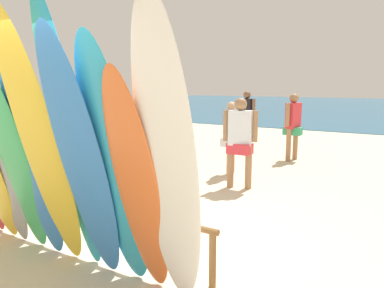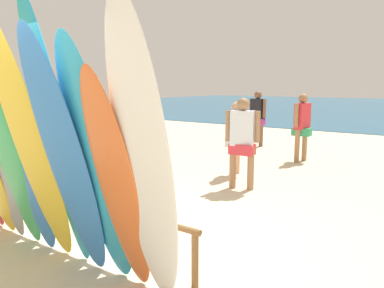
{
  "view_description": "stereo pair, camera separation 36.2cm",
  "coord_description": "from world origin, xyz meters",
  "px_view_note": "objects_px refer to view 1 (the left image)",
  "views": [
    {
      "loc": [
        3.16,
        -2.91,
        1.95
      ],
      "look_at": [
        0.0,
        2.33,
        0.95
      ],
      "focal_mm": 34.15,
      "sensor_mm": 36.0,
      "label": 1
    },
    {
      "loc": [
        3.47,
        -2.71,
        1.95
      ],
      "look_at": [
        0.0,
        2.33,
        0.95
      ],
      "focal_mm": 34.15,
      "sensor_mm": 36.0,
      "label": 2
    }
  ],
  "objects_px": {
    "surfboard_orange_9": "(138,188)",
    "beachgoer_photographing": "(293,122)",
    "surfboard_green_3": "(15,161)",
    "surfboard_blue_7": "(82,163)",
    "surfboard_yellow_5": "(41,146)",
    "beach_chair_blue": "(85,149)",
    "surfboard_blue_4": "(32,154)",
    "surfboard_white_10": "(168,163)",
    "surfboard_teal_8": "(115,169)",
    "surfboard_rack": "(90,210)",
    "beachgoer_near_rack": "(247,114)",
    "beachgoer_strolling": "(240,137)",
    "beachgoer_by_water": "(231,133)",
    "surfboard_teal_6": "(69,138)",
    "beachgoer_midbeach": "(83,135)"
  },
  "relations": [
    {
      "from": "surfboard_orange_9",
      "to": "beachgoer_photographing",
      "type": "bearing_deg",
      "value": 95.39
    },
    {
      "from": "surfboard_green_3",
      "to": "surfboard_blue_7",
      "type": "relative_size",
      "value": 0.88
    },
    {
      "from": "surfboard_yellow_5",
      "to": "surfboard_blue_7",
      "type": "distance_m",
      "value": 0.6
    },
    {
      "from": "surfboard_orange_9",
      "to": "beach_chair_blue",
      "type": "relative_size",
      "value": 2.6
    },
    {
      "from": "surfboard_blue_4",
      "to": "beachgoer_photographing",
      "type": "bearing_deg",
      "value": 81.88
    },
    {
      "from": "surfboard_green_3",
      "to": "surfboard_yellow_5",
      "type": "distance_m",
      "value": 0.65
    },
    {
      "from": "surfboard_white_10",
      "to": "beach_chair_blue",
      "type": "xyz_separation_m",
      "value": [
        -4.96,
        3.65,
        -0.9
      ]
    },
    {
      "from": "surfboard_blue_4",
      "to": "surfboard_orange_9",
      "type": "relative_size",
      "value": 1.13
    },
    {
      "from": "surfboard_yellow_5",
      "to": "surfboard_teal_8",
      "type": "xyz_separation_m",
      "value": [
        0.9,
        0.08,
        -0.14
      ]
    },
    {
      "from": "surfboard_rack",
      "to": "surfboard_green_3",
      "type": "height_order",
      "value": "surfboard_green_3"
    },
    {
      "from": "surfboard_orange_9",
      "to": "beachgoer_near_rack",
      "type": "xyz_separation_m",
      "value": [
        -2.54,
        8.51,
        -0.06
      ]
    },
    {
      "from": "surfboard_teal_8",
      "to": "beachgoer_strolling",
      "type": "height_order",
      "value": "surfboard_teal_8"
    },
    {
      "from": "surfboard_blue_7",
      "to": "beachgoer_by_water",
      "type": "distance_m",
      "value": 4.88
    },
    {
      "from": "surfboard_teal_6",
      "to": "beachgoer_photographing",
      "type": "distance_m",
      "value": 6.9
    },
    {
      "from": "surfboard_blue_4",
      "to": "beach_chair_blue",
      "type": "bearing_deg",
      "value": 130.11
    },
    {
      "from": "beachgoer_by_water",
      "to": "surfboard_teal_8",
      "type": "bearing_deg",
      "value": -0.68
    },
    {
      "from": "surfboard_white_10",
      "to": "beachgoer_strolling",
      "type": "height_order",
      "value": "surfboard_white_10"
    },
    {
      "from": "surfboard_rack",
      "to": "surfboard_white_10",
      "type": "distance_m",
      "value": 1.81
    },
    {
      "from": "surfboard_blue_4",
      "to": "beachgoer_near_rack",
      "type": "relative_size",
      "value": 1.42
    },
    {
      "from": "surfboard_rack",
      "to": "surfboard_blue_4",
      "type": "xyz_separation_m",
      "value": [
        -0.27,
        -0.52,
        0.73
      ]
    },
    {
      "from": "surfboard_blue_4",
      "to": "beachgoer_near_rack",
      "type": "height_order",
      "value": "surfboard_blue_4"
    },
    {
      "from": "beachgoer_midbeach",
      "to": "surfboard_blue_4",
      "type": "bearing_deg",
      "value": 71.92
    },
    {
      "from": "surfboard_yellow_5",
      "to": "beachgoer_by_water",
      "type": "relative_size",
      "value": 1.74
    },
    {
      "from": "beach_chair_blue",
      "to": "surfboard_teal_6",
      "type": "bearing_deg",
      "value": -24.34
    },
    {
      "from": "surfboard_blue_4",
      "to": "surfboard_orange_9",
      "type": "xyz_separation_m",
      "value": [
        1.44,
        -0.0,
        -0.16
      ]
    },
    {
      "from": "surfboard_teal_8",
      "to": "surfboard_blue_4",
      "type": "bearing_deg",
      "value": 178.08
    },
    {
      "from": "surfboard_blue_7",
      "to": "beachgoer_by_water",
      "type": "xyz_separation_m",
      "value": [
        -0.74,
        4.81,
        -0.32
      ]
    },
    {
      "from": "surfboard_yellow_5",
      "to": "surfboard_blue_7",
      "type": "relative_size",
      "value": 1.08
    },
    {
      "from": "beachgoer_midbeach",
      "to": "beachgoer_photographing",
      "type": "relative_size",
      "value": 0.93
    },
    {
      "from": "surfboard_teal_6",
      "to": "beachgoer_photographing",
      "type": "relative_size",
      "value": 1.68
    },
    {
      "from": "surfboard_green_3",
      "to": "surfboard_teal_6",
      "type": "distance_m",
      "value": 0.92
    },
    {
      "from": "surfboard_blue_7",
      "to": "beachgoer_strolling",
      "type": "height_order",
      "value": "surfboard_blue_7"
    },
    {
      "from": "surfboard_teal_6",
      "to": "surfboard_teal_8",
      "type": "xyz_separation_m",
      "value": [
        0.63,
        -0.04,
        -0.22
      ]
    },
    {
      "from": "surfboard_blue_4",
      "to": "beachgoer_photographing",
      "type": "height_order",
      "value": "surfboard_blue_4"
    },
    {
      "from": "surfboard_teal_6",
      "to": "surfboard_teal_8",
      "type": "bearing_deg",
      "value": 1.15
    },
    {
      "from": "surfboard_green_3",
      "to": "surfboard_orange_9",
      "type": "distance_m",
      "value": 1.75
    },
    {
      "from": "beachgoer_photographing",
      "to": "beachgoer_strolling",
      "type": "bearing_deg",
      "value": -168.44
    },
    {
      "from": "beachgoer_strolling",
      "to": "beachgoer_midbeach",
      "type": "bearing_deg",
      "value": 3.4
    },
    {
      "from": "surfboard_teal_6",
      "to": "beach_chair_blue",
      "type": "relative_size",
      "value": 3.44
    },
    {
      "from": "surfboard_white_10",
      "to": "beachgoer_photographing",
      "type": "bearing_deg",
      "value": 92.08
    },
    {
      "from": "beachgoer_near_rack",
      "to": "surfboard_blue_7",
      "type": "bearing_deg",
      "value": 120.23
    },
    {
      "from": "surfboard_rack",
      "to": "beachgoer_midbeach",
      "type": "height_order",
      "value": "beachgoer_midbeach"
    },
    {
      "from": "surfboard_orange_9",
      "to": "beachgoer_near_rack",
      "type": "bearing_deg",
      "value": 107.06
    },
    {
      "from": "surfboard_blue_4",
      "to": "surfboard_blue_7",
      "type": "bearing_deg",
      "value": -8.06
    },
    {
      "from": "surfboard_teal_8",
      "to": "beachgoer_midbeach",
      "type": "xyz_separation_m",
      "value": [
        -3.51,
        2.81,
        -0.27
      ]
    },
    {
      "from": "beachgoer_midbeach",
      "to": "surfboard_orange_9",
      "type": "bearing_deg",
      "value": 85.56
    },
    {
      "from": "surfboard_yellow_5",
      "to": "surfboard_white_10",
      "type": "relative_size",
      "value": 1.02
    },
    {
      "from": "beachgoer_near_rack",
      "to": "beachgoer_photographing",
      "type": "bearing_deg",
      "value": 157.98
    },
    {
      "from": "surfboard_green_3",
      "to": "surfboard_yellow_5",
      "type": "xyz_separation_m",
      "value": [
        0.6,
        -0.09,
        0.24
      ]
    },
    {
      "from": "surfboard_rack",
      "to": "beachgoer_near_rack",
      "type": "height_order",
      "value": "beachgoer_near_rack"
    }
  ]
}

